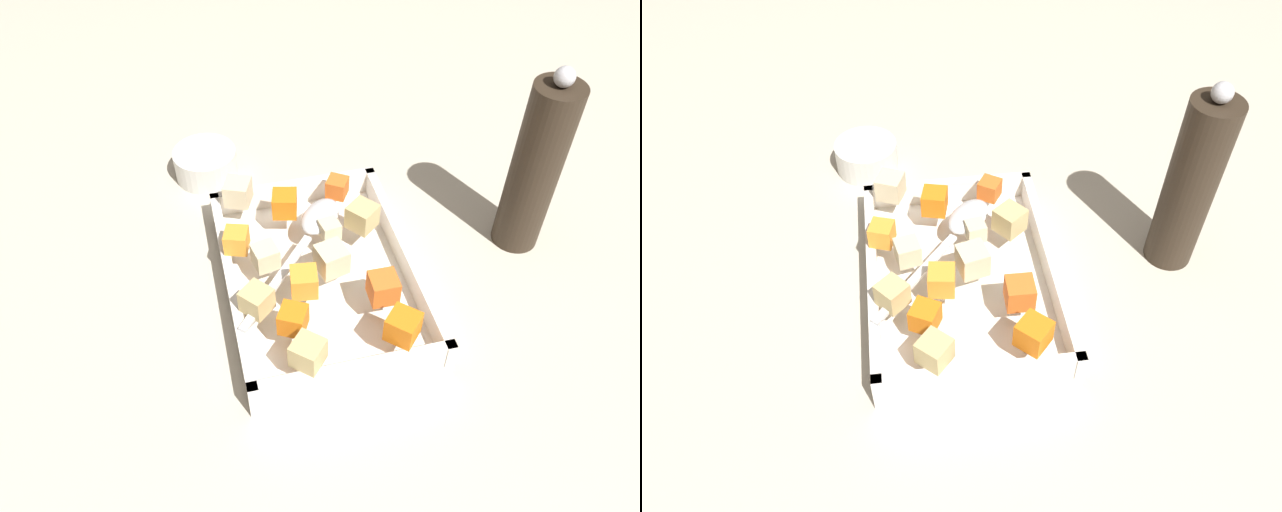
% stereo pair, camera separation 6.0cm
% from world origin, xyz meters
% --- Properties ---
extents(ground_plane, '(4.00, 4.00, 0.00)m').
position_xyz_m(ground_plane, '(0.00, 0.00, 0.00)').
color(ground_plane, '#BCB29E').
extents(baking_dish, '(0.32, 0.23, 0.05)m').
position_xyz_m(baking_dish, '(-0.00, -0.01, 0.01)').
color(baking_dish, white).
rests_on(baking_dish, ground_plane).
extents(carrot_chunk_near_left, '(0.04, 0.04, 0.03)m').
position_xyz_m(carrot_chunk_near_left, '(0.09, -0.06, 0.06)').
color(carrot_chunk_near_left, orange).
rests_on(carrot_chunk_near_left, baking_dish).
extents(carrot_chunk_heap_side, '(0.03, 0.03, 0.03)m').
position_xyz_m(carrot_chunk_heap_side, '(0.07, 0.05, 0.07)').
color(carrot_chunk_heap_side, orange).
rests_on(carrot_chunk_heap_side, baking_dish).
extents(carrot_chunk_heap_top, '(0.04, 0.04, 0.03)m').
position_xyz_m(carrot_chunk_heap_top, '(-0.05, -0.11, 0.06)').
color(carrot_chunk_heap_top, orange).
rests_on(carrot_chunk_heap_top, baking_dish).
extents(carrot_chunk_near_spoon, '(0.04, 0.04, 0.03)m').
position_xyz_m(carrot_chunk_near_spoon, '(-0.12, 0.04, 0.06)').
color(carrot_chunk_near_spoon, orange).
rests_on(carrot_chunk_near_spoon, baking_dish).
extents(carrot_chunk_corner_nw, '(0.04, 0.04, 0.03)m').
position_xyz_m(carrot_chunk_corner_nw, '(-0.10, -0.03, 0.07)').
color(carrot_chunk_corner_nw, orange).
rests_on(carrot_chunk_corner_nw, baking_dish).
extents(carrot_chunk_back_center, '(0.04, 0.04, 0.03)m').
position_xyz_m(carrot_chunk_back_center, '(0.04, -0.04, 0.07)').
color(carrot_chunk_back_center, orange).
rests_on(carrot_chunk_back_center, baking_dish).
extents(carrot_chunk_far_right, '(0.05, 0.05, 0.03)m').
position_xyz_m(carrot_chunk_far_right, '(0.13, 0.05, 0.07)').
color(carrot_chunk_far_right, orange).
rests_on(carrot_chunk_far_right, baking_dish).
extents(potato_chunk_corner_ne, '(0.04, 0.04, 0.03)m').
position_xyz_m(potato_chunk_corner_ne, '(0.14, -0.06, 0.07)').
color(potato_chunk_corner_ne, tan).
rests_on(potato_chunk_corner_ne, baking_dish).
extents(potato_chunk_corner_se, '(0.03, 0.03, 0.03)m').
position_xyz_m(potato_chunk_corner_se, '(-0.01, -0.08, 0.06)').
color(potato_chunk_corner_se, beige).
rests_on(potato_chunk_corner_se, baking_dish).
extents(potato_chunk_mid_left, '(0.04, 0.04, 0.03)m').
position_xyz_m(potato_chunk_mid_left, '(-0.14, -0.09, 0.07)').
color(potato_chunk_mid_left, beige).
rests_on(potato_chunk_mid_left, baking_dish).
extents(potato_chunk_rim_edge, '(0.05, 0.05, 0.03)m').
position_xyz_m(potato_chunk_rim_edge, '(-0.05, 0.06, 0.07)').
color(potato_chunk_rim_edge, tan).
rests_on(potato_chunk_rim_edge, baking_dish).
extents(potato_chunk_near_right, '(0.04, 0.04, 0.03)m').
position_xyz_m(potato_chunk_near_right, '(0.05, -0.10, 0.06)').
color(potato_chunk_near_right, tan).
rests_on(potato_chunk_near_right, baking_dish).
extents(potato_chunk_center, '(0.04, 0.04, 0.03)m').
position_xyz_m(potato_chunk_center, '(0.01, 0.00, 0.07)').
color(potato_chunk_center, beige).
rests_on(potato_chunk_center, baking_dish).
extents(potato_chunk_under_handle, '(0.03, 0.03, 0.02)m').
position_xyz_m(potato_chunk_under_handle, '(-0.04, 0.01, 0.06)').
color(potato_chunk_under_handle, beige).
rests_on(potato_chunk_under_handle, baking_dish).
extents(serving_spoon, '(0.20, 0.17, 0.02)m').
position_xyz_m(serving_spoon, '(-0.06, -0.00, 0.06)').
color(serving_spoon, silver).
rests_on(serving_spoon, baking_dish).
extents(pepper_mill, '(0.06, 0.06, 0.26)m').
position_xyz_m(pepper_mill, '(-0.02, 0.27, 0.12)').
color(pepper_mill, '#2D2319').
rests_on(pepper_mill, ground_plane).
extents(small_prep_bowl, '(0.09, 0.09, 0.04)m').
position_xyz_m(small_prep_bowl, '(-0.26, -0.12, 0.02)').
color(small_prep_bowl, silver).
rests_on(small_prep_bowl, ground_plane).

